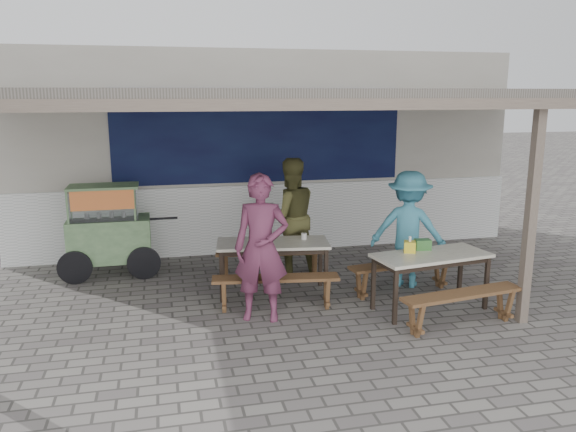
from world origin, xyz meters
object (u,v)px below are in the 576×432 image
Objects in this scene: table_right at (431,260)px; donation_box at (423,244)px; condiment_jar at (304,236)px; condiment_bowl at (261,240)px; bench_right_wall at (402,270)px; bench_left_street at (276,284)px; patron_street_side at (261,248)px; tissue_box at (410,247)px; vendor_cart at (108,227)px; bench_right_street at (462,301)px; patron_wall_side at (290,217)px; table_left at (273,247)px; patron_right_table at (408,229)px; bench_left_wall at (271,258)px.

donation_box reaches higher than table_right.
condiment_jar reaches higher than condiment_bowl.
bench_right_wall is 9.39× the size of condiment_bowl.
donation_box is (1.93, -0.21, 0.48)m from bench_left_street.
table_right is at bearing -28.62° from condiment_bowl.
patron_street_side is 1.20m from condiment_jar.
donation_box is (0.22, 0.07, -0.00)m from tissue_box.
table_right is 0.89× the size of vendor_cart.
table_right is 0.97× the size of bench_right_street.
bench_left_street is 1.65m from patron_wall_side.
table_left is 0.19m from condiment_bowl.
condiment_bowl reaches higher than bench_left_street.
patron_street_side is 20.72× the size of condiment_jar.
tissue_box is at bearing -20.74° from table_left.
patron_wall_side is 1.80m from patron_right_table.
patron_right_table is 11.76× the size of tissue_box.
condiment_bowl is (-2.12, 1.74, 0.43)m from bench_right_street.
bench_left_wall is 0.91× the size of patron_street_side.
bench_right_street is 9.39× the size of condiment_bowl.
table_left is 0.89× the size of patron_wall_side.
table_left is 1.00× the size of bench_right_street.
tissue_box is 1.63× the size of condiment_jar.
tissue_box is 2.02m from condiment_bowl.
bench_right_wall is at bearing 30.08° from patron_street_side.
bench_left_wall is at bearing 141.03° from donation_box.
patron_right_table is at bearing -11.91° from bench_left_wall.
patron_right_table reaches higher than tissue_box.
patron_wall_side is 1.00m from condiment_bowl.
table_left is 1.86m from tissue_box.
donation_box is (0.07, -0.42, 0.48)m from bench_right_wall.
patron_wall_side is (-1.52, 2.53, 0.56)m from bench_right_street.
tissue_box reaches higher than table_right.
table_right is 0.86× the size of patron_street_side.
tissue_box is at bearing -36.16° from bench_left_wall.
table_left is 11.22× the size of tissue_box.
patron_wall_side is at bearing 112.39° from bench_right_street.
bench_right_street is at bearing -32.43° from table_left.
bench_left_street is at bearing 64.87° from patron_wall_side.
donation_box is at bearing -15.91° from table_left.
patron_street_side reaches higher than condiment_jar.
patron_wall_side reaches higher than condiment_jar.
table_left is at bearing -31.45° from vendor_cart.
bench_right_street is 0.98m from tissue_box.
vendor_cart is 4.53m from tissue_box.
patron_street_side is at bearing -100.04° from condiment_bowl.
condiment_bowl is (-2.02, 1.10, 0.10)m from table_right.
table_left reaches higher than bench_left_street.
donation_box is at bearing 124.69° from patron_wall_side.
table_left is at bearing -24.32° from condiment_bowl.
tissue_box is (-0.24, 0.14, 0.15)m from table_right.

